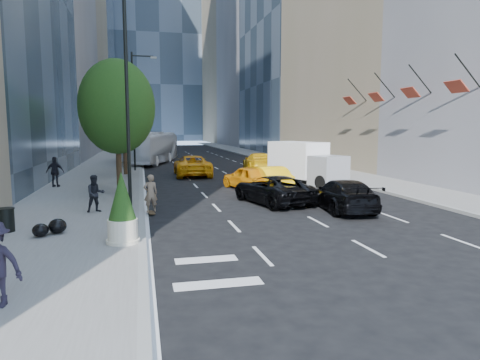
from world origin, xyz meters
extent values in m
plane|color=black|center=(0.00, 0.00, 0.00)|extent=(160.00, 160.00, 0.00)
cube|color=slate|center=(-9.00, 30.00, 0.07)|extent=(6.00, 120.00, 0.15)
cube|color=slate|center=(10.00, 30.00, 0.07)|extent=(4.00, 120.00, 0.15)
cube|color=#2A3641|center=(-22.00, 92.00, 30.00)|extent=(20.00, 28.00, 60.00)
cube|color=#7B7355|center=(22.00, 98.00, 25.00)|extent=(20.00, 24.00, 50.00)
cylinder|color=black|center=(-6.50, 4.00, 5.15)|extent=(0.16, 0.16, 10.00)
cylinder|color=black|center=(-6.50, 22.00, 5.15)|extent=(0.16, 0.16, 10.00)
cylinder|color=black|center=(-5.60, 22.00, 9.85)|extent=(1.80, 0.12, 0.12)
cube|color=#99998C|center=(-4.70, 22.00, 9.75)|extent=(0.50, 0.22, 0.15)
cylinder|color=black|center=(-7.20, 9.00, 1.72)|extent=(0.30, 0.30, 3.15)
ellipsoid|color=#0E330E|center=(-7.20, 9.00, 4.98)|extent=(4.20, 4.20, 5.25)
cylinder|color=black|center=(-7.20, 19.00, 1.84)|extent=(0.30, 0.30, 3.38)
ellipsoid|color=#0E330E|center=(-7.20, 19.00, 5.32)|extent=(4.50, 4.50, 5.62)
cylinder|color=black|center=(-7.20, 32.00, 1.61)|extent=(0.30, 0.30, 2.93)
ellipsoid|color=#0E330E|center=(-7.20, 32.00, 4.63)|extent=(3.90, 3.90, 4.88)
cylinder|color=black|center=(-6.40, 40.00, 2.75)|extent=(0.14, 0.14, 5.20)
imported|color=black|center=(-6.40, 40.00, 4.35)|extent=(2.48, 0.53, 1.00)
cylinder|color=black|center=(11.15, 4.00, 6.85)|extent=(1.75, 0.08, 1.75)
cube|color=#A83A26|center=(10.50, 4.00, 6.00)|extent=(0.64, 1.30, 0.64)
cylinder|color=black|center=(11.15, 8.00, 6.85)|extent=(1.75, 0.08, 1.75)
cube|color=#A83A26|center=(10.50, 8.00, 6.00)|extent=(0.64, 1.30, 0.64)
cylinder|color=black|center=(11.15, 12.00, 6.85)|extent=(1.75, 0.08, 1.75)
cube|color=#A83A26|center=(10.50, 12.00, 6.00)|extent=(0.64, 1.30, 0.64)
cylinder|color=black|center=(11.15, 16.00, 6.85)|extent=(1.75, 0.08, 1.75)
cube|color=#A83A26|center=(10.50, 16.00, 6.00)|extent=(0.64, 1.30, 0.64)
imported|color=#7D654E|center=(-5.60, 3.00, 0.84)|extent=(0.66, 0.48, 1.68)
imported|color=black|center=(0.50, 4.52, 0.72)|extent=(3.56, 5.59, 1.44)
imported|color=black|center=(3.11, 2.01, 0.73)|extent=(2.55, 5.21, 1.46)
imported|color=orange|center=(0.50, 9.60, 0.75)|extent=(2.85, 4.69, 1.49)
imported|color=yellow|center=(1.60, 9.00, 0.75)|extent=(1.92, 4.66, 1.50)
imported|color=#FFA30D|center=(-2.00, 18.00, 0.82)|extent=(2.89, 5.99, 1.64)
imported|color=#E6AE0C|center=(4.20, 20.50, 0.80)|extent=(2.78, 5.73, 1.61)
imported|color=white|center=(-4.80, 30.73, 1.70)|extent=(6.27, 12.50, 3.40)
cube|color=white|center=(4.64, 12.01, 1.65)|extent=(3.39, 4.58, 2.40)
cube|color=gray|center=(5.66, 9.16, 1.02)|extent=(2.53, 2.37, 2.05)
cylinder|color=black|center=(4.90, 8.51, 0.45)|extent=(0.59, 0.94, 0.89)
cylinder|color=black|center=(6.66, 9.14, 0.45)|extent=(0.59, 0.94, 0.89)
cylinder|color=black|center=(3.28, 13.03, 0.45)|extent=(0.59, 0.94, 0.89)
cylinder|color=black|center=(5.04, 13.66, 0.45)|extent=(0.59, 0.94, 0.89)
imported|color=black|center=(-7.95, 3.38, 0.97)|extent=(0.94, 0.82, 1.63)
imported|color=black|center=(-11.20, 12.40, 1.10)|extent=(1.19, 0.71, 1.89)
cylinder|color=black|center=(-10.68, 0.35, 0.56)|extent=(0.54, 0.54, 0.81)
cylinder|color=beige|center=(-6.60, -2.06, 0.53)|extent=(0.96, 0.96, 0.77)
cone|color=#0E330E|center=(-6.60, -2.06, 1.68)|extent=(0.86, 0.86, 1.53)
ellipsoid|color=black|center=(-8.88, -0.31, 0.41)|extent=(0.61, 0.67, 0.52)
ellipsoid|color=black|center=(-9.35, -0.69, 0.38)|extent=(0.53, 0.58, 0.45)
camera|label=1|loc=(-5.97, -15.98, 3.81)|focal=32.00mm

